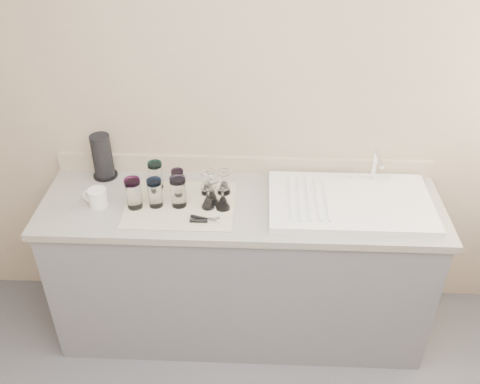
{
  "coord_description": "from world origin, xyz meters",
  "views": [
    {
      "loc": [
        0.08,
        -1.01,
        2.5
      ],
      "look_at": [
        -0.01,
        1.15,
        1.0
      ],
      "focal_mm": 40.0,
      "sensor_mm": 36.0,
      "label": 1
    }
  ],
  "objects_px": {
    "tumbler_purple": "(178,181)",
    "goblet_front_right": "(223,201)",
    "can_opener": "(205,220)",
    "goblet_back_right": "(224,185)",
    "tumbler_blue": "(155,193)",
    "tumbler_lavender": "(178,191)",
    "sink_unit": "(350,202)",
    "goblet_back_left": "(208,185)",
    "tumbler_cyan": "(156,175)",
    "white_mug": "(97,198)",
    "goblet_front_left": "(208,200)",
    "goblet_extra": "(211,195)",
    "paper_towel_roll": "(102,157)",
    "tumbler_magenta": "(134,193)"
  },
  "relations": [
    {
      "from": "tumbler_cyan",
      "to": "tumbler_blue",
      "type": "bearing_deg",
      "value": -81.28
    },
    {
      "from": "tumbler_purple",
      "to": "goblet_back_left",
      "type": "relative_size",
      "value": 0.98
    },
    {
      "from": "tumbler_lavender",
      "to": "goblet_front_right",
      "type": "bearing_deg",
      "value": -4.44
    },
    {
      "from": "goblet_back_left",
      "to": "can_opener",
      "type": "distance_m",
      "value": 0.25
    },
    {
      "from": "tumbler_lavender",
      "to": "goblet_back_left",
      "type": "relative_size",
      "value": 1.24
    },
    {
      "from": "goblet_back_left",
      "to": "can_opener",
      "type": "height_order",
      "value": "goblet_back_left"
    },
    {
      "from": "can_opener",
      "to": "paper_towel_roll",
      "type": "distance_m",
      "value": 0.71
    },
    {
      "from": "tumbler_purple",
      "to": "tumbler_magenta",
      "type": "distance_m",
      "value": 0.25
    },
    {
      "from": "tumbler_cyan",
      "to": "goblet_front_right",
      "type": "distance_m",
      "value": 0.4
    },
    {
      "from": "tumbler_cyan",
      "to": "white_mug",
      "type": "relative_size",
      "value": 1.08
    },
    {
      "from": "goblet_front_right",
      "to": "tumbler_blue",
      "type": "bearing_deg",
      "value": 178.34
    },
    {
      "from": "goblet_front_right",
      "to": "white_mug",
      "type": "xyz_separation_m",
      "value": [
        -0.63,
        0.01,
        -0.01
      ]
    },
    {
      "from": "tumbler_cyan",
      "to": "can_opener",
      "type": "xyz_separation_m",
      "value": [
        0.28,
        -0.29,
        -0.07
      ]
    },
    {
      "from": "goblet_back_left",
      "to": "sink_unit",
      "type": "bearing_deg",
      "value": -5.36
    },
    {
      "from": "tumbler_blue",
      "to": "goblet_back_left",
      "type": "distance_m",
      "value": 0.28
    },
    {
      "from": "tumbler_lavender",
      "to": "sink_unit",
      "type": "bearing_deg",
      "value": 3.06
    },
    {
      "from": "goblet_front_right",
      "to": "goblet_extra",
      "type": "relative_size",
      "value": 0.88
    },
    {
      "from": "tumbler_purple",
      "to": "paper_towel_roll",
      "type": "height_order",
      "value": "paper_towel_roll"
    },
    {
      "from": "tumbler_purple",
      "to": "goblet_front_right",
      "type": "bearing_deg",
      "value": -29.25
    },
    {
      "from": "goblet_back_right",
      "to": "goblet_extra",
      "type": "xyz_separation_m",
      "value": [
        -0.06,
        -0.1,
        0.01
      ]
    },
    {
      "from": "tumbler_cyan",
      "to": "goblet_extra",
      "type": "bearing_deg",
      "value": -24.27
    },
    {
      "from": "can_opener",
      "to": "paper_towel_roll",
      "type": "relative_size",
      "value": 0.59
    },
    {
      "from": "tumbler_blue",
      "to": "white_mug",
      "type": "distance_m",
      "value": 0.3
    },
    {
      "from": "tumbler_purple",
      "to": "tumbler_lavender",
      "type": "height_order",
      "value": "tumbler_lavender"
    },
    {
      "from": "tumbler_lavender",
      "to": "paper_towel_roll",
      "type": "relative_size",
      "value": 0.65
    },
    {
      "from": "can_opener",
      "to": "white_mug",
      "type": "relative_size",
      "value": 1.06
    },
    {
      "from": "goblet_back_right",
      "to": "tumbler_cyan",
      "type": "bearing_deg",
      "value": 174.66
    },
    {
      "from": "goblet_front_left",
      "to": "paper_towel_roll",
      "type": "relative_size",
      "value": 0.49
    },
    {
      "from": "goblet_back_left",
      "to": "goblet_extra",
      "type": "distance_m",
      "value": 0.1
    },
    {
      "from": "can_opener",
      "to": "goblet_back_right",
      "type": "bearing_deg",
      "value": 73.16
    },
    {
      "from": "goblet_front_right",
      "to": "tumbler_cyan",
      "type": "bearing_deg",
      "value": 154.81
    },
    {
      "from": "tumbler_magenta",
      "to": "can_opener",
      "type": "distance_m",
      "value": 0.38
    },
    {
      "from": "paper_towel_roll",
      "to": "goblet_back_right",
      "type": "bearing_deg",
      "value": -12.04
    },
    {
      "from": "sink_unit",
      "to": "white_mug",
      "type": "distance_m",
      "value": 1.28
    },
    {
      "from": "tumbler_purple",
      "to": "white_mug",
      "type": "height_order",
      "value": "tumbler_purple"
    },
    {
      "from": "tumbler_blue",
      "to": "can_opener",
      "type": "relative_size",
      "value": 1.02
    },
    {
      "from": "tumbler_lavender",
      "to": "goblet_back_left",
      "type": "bearing_deg",
      "value": 40.3
    },
    {
      "from": "white_mug",
      "to": "tumbler_lavender",
      "type": "bearing_deg",
      "value": 1.69
    },
    {
      "from": "goblet_front_left",
      "to": "goblet_extra",
      "type": "relative_size",
      "value": 0.81
    },
    {
      "from": "sink_unit",
      "to": "white_mug",
      "type": "xyz_separation_m",
      "value": [
        -1.28,
        -0.06,
        0.03
      ]
    },
    {
      "from": "tumbler_lavender",
      "to": "can_opener",
      "type": "xyz_separation_m",
      "value": [
        0.14,
        -0.13,
        -0.07
      ]
    },
    {
      "from": "goblet_back_left",
      "to": "goblet_front_right",
      "type": "height_order",
      "value": "goblet_front_right"
    },
    {
      "from": "tumbler_purple",
      "to": "goblet_front_left",
      "type": "relative_size",
      "value": 1.05
    },
    {
      "from": "sink_unit",
      "to": "white_mug",
      "type": "bearing_deg",
      "value": -177.38
    },
    {
      "from": "goblet_extra",
      "to": "white_mug",
      "type": "xyz_separation_m",
      "value": [
        -0.57,
        -0.03,
        -0.01
      ]
    },
    {
      "from": "tumbler_purple",
      "to": "paper_towel_roll",
      "type": "bearing_deg",
      "value": 161.38
    },
    {
      "from": "tumbler_purple",
      "to": "tumbler_magenta",
      "type": "relative_size",
      "value": 0.8
    },
    {
      "from": "goblet_front_left",
      "to": "goblet_extra",
      "type": "xyz_separation_m",
      "value": [
        0.01,
        0.03,
        0.01
      ]
    },
    {
      "from": "goblet_front_left",
      "to": "paper_towel_roll",
      "type": "xyz_separation_m",
      "value": [
        -0.59,
        0.27,
        0.07
      ]
    },
    {
      "from": "goblet_front_left",
      "to": "goblet_back_left",
      "type": "bearing_deg",
      "value": 95.41
    }
  ]
}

